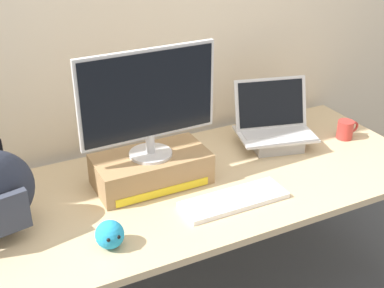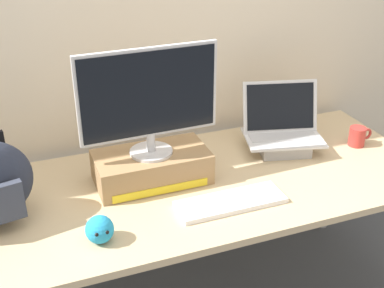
{
  "view_description": "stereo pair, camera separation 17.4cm",
  "coord_description": "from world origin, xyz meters",
  "views": [
    {
      "loc": [
        -0.8,
        -1.61,
        1.81
      ],
      "look_at": [
        0.0,
        0.0,
        0.89
      ],
      "focal_mm": 47.82,
      "sensor_mm": 36.0,
      "label": 1
    },
    {
      "loc": [
        -0.64,
        -1.68,
        1.81
      ],
      "look_at": [
        0.0,
        0.0,
        0.89
      ],
      "focal_mm": 47.82,
      "sensor_mm": 36.0,
      "label": 2
    }
  ],
  "objects": [
    {
      "name": "back_wall",
      "position": [
        0.0,
        0.52,
        1.3
      ],
      "size": [
        7.0,
        0.1,
        2.6
      ],
      "primitive_type": "cube",
      "color": "beige",
      "rests_on": "ground"
    },
    {
      "name": "plush_toy",
      "position": [
        -0.43,
        -0.25,
        0.76
      ],
      "size": [
        0.1,
        0.1,
        0.1
      ],
      "color": "#2393CC",
      "rests_on": "desk"
    },
    {
      "name": "desk",
      "position": [
        0.0,
        0.0,
        0.66
      ],
      "size": [
        2.05,
        0.83,
        0.71
      ],
      "color": "tan",
      "rests_on": "ground"
    },
    {
      "name": "coffee_mug",
      "position": [
        0.85,
        0.04,
        0.76
      ],
      "size": [
        0.12,
        0.08,
        0.09
      ],
      "color": "#B2332D",
      "rests_on": "desk"
    },
    {
      "name": "desktop_monitor",
      "position": [
        -0.15,
        0.08,
        1.08
      ],
      "size": [
        0.56,
        0.17,
        0.44
      ],
      "rotation": [
        0.0,
        0.0,
        0.03
      ],
      "color": "silver",
      "rests_on": "toner_box_yellow"
    },
    {
      "name": "open_laptop",
      "position": [
        0.5,
        0.14,
        0.77
      ],
      "size": [
        0.4,
        0.32,
        0.3
      ],
      "rotation": [
        0.0,
        0.0,
        -0.25
      ],
      "color": "#ADADB2",
      "rests_on": "desk"
    },
    {
      "name": "external_keyboard",
      "position": [
        0.08,
        -0.2,
        0.72
      ],
      "size": [
        0.42,
        0.14,
        0.02
      ],
      "rotation": [
        0.0,
        0.0,
        0.0
      ],
      "color": "white",
      "rests_on": "desk"
    },
    {
      "name": "toner_box_yellow",
      "position": [
        -0.15,
        0.08,
        0.78
      ],
      "size": [
        0.46,
        0.24,
        0.13
      ],
      "color": "#9E7A51",
      "rests_on": "desk"
    }
  ]
}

